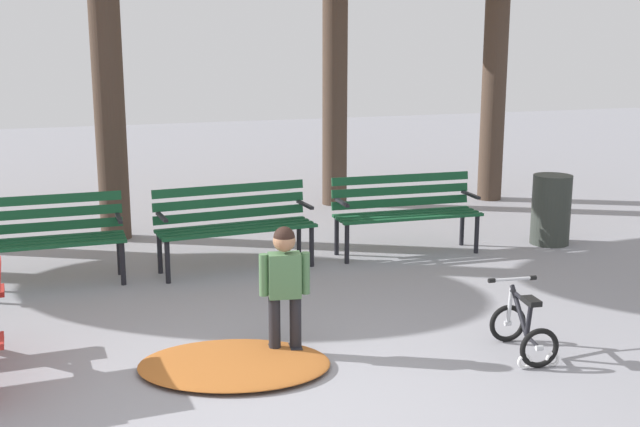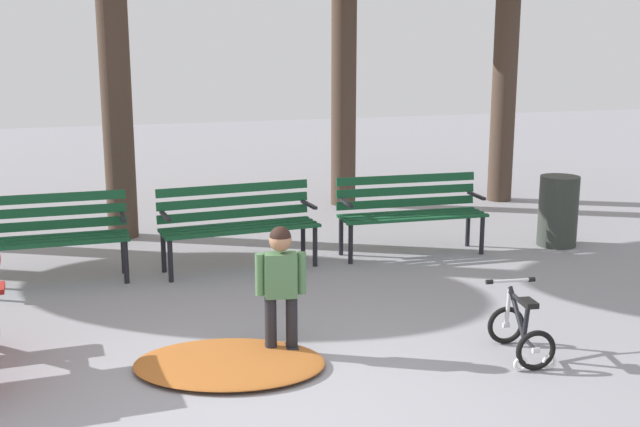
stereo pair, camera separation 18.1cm
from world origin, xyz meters
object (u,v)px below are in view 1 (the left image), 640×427
(park_bench_right, at_px, (405,207))
(trash_bin, at_px, (551,210))
(park_bench_far_left, at_px, (38,233))
(child_standing, at_px, (285,281))
(kids_bicycle, at_px, (523,329))
(park_bench_left, at_px, (234,220))

(park_bench_right, distance_m, trash_bin, 1.76)
(park_bench_far_left, distance_m, child_standing, 2.97)
(park_bench_right, height_order, kids_bicycle, park_bench_right)
(park_bench_far_left, xyz_separation_m, park_bench_right, (3.80, -0.04, 0.00))
(park_bench_far_left, bearing_deg, park_bench_left, -1.13)
(park_bench_right, xyz_separation_m, kids_bicycle, (-0.40, -2.96, -0.31))
(park_bench_far_left, height_order, kids_bicycle, park_bench_far_left)
(park_bench_left, distance_m, trash_bin, 3.66)
(child_standing, bearing_deg, park_bench_left, 85.96)
(child_standing, xyz_separation_m, trash_bin, (3.82, 2.18, -0.17))
(kids_bicycle, relative_size, trash_bin, 0.74)
(park_bench_left, height_order, child_standing, child_standing)
(park_bench_far_left, bearing_deg, trash_bin, -2.45)
(park_bench_far_left, xyz_separation_m, park_bench_left, (1.89, -0.04, 0.00))
(park_bench_far_left, bearing_deg, kids_bicycle, -41.37)
(park_bench_left, bearing_deg, park_bench_far_left, 178.87)
(park_bench_left, xyz_separation_m, child_standing, (-0.17, -2.38, 0.06))
(kids_bicycle, bearing_deg, child_standing, 161.01)
(park_bench_left, height_order, kids_bicycle, park_bench_left)
(trash_bin, bearing_deg, kids_bicycle, -127.84)
(child_standing, distance_m, trash_bin, 4.41)
(kids_bicycle, bearing_deg, park_bench_left, 117.04)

